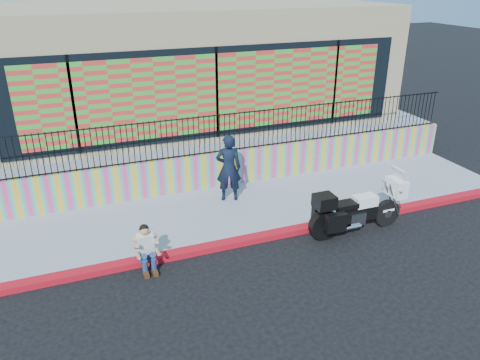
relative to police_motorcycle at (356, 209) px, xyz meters
name	(u,v)px	position (x,y,z in m)	size (l,w,h in m)	color
ground	(270,238)	(-2.18, 0.50, -0.69)	(90.00, 90.00, 0.00)	black
red_curb	(270,235)	(-2.18, 0.50, -0.61)	(16.00, 0.30, 0.15)	#B90D1A
sidewalk	(246,208)	(-2.18, 2.15, -0.61)	(16.00, 3.00, 0.15)	#929AB0
mural_wall	(227,168)	(-2.18, 3.75, 0.01)	(16.00, 0.20, 1.10)	#EF3F88
metal_fence	(227,132)	(-2.18, 3.75, 1.16)	(15.80, 0.04, 1.20)	black
elevated_platform	(185,125)	(-2.18, 8.85, -0.06)	(16.00, 10.00, 1.25)	#929AB0
storefront_building	(183,60)	(-2.18, 8.63, 2.56)	(14.00, 8.06, 4.00)	tan
police_motorcycle	(356,209)	(0.00, 0.00, 0.00)	(2.63, 0.87, 1.64)	black
police_officer	(229,168)	(-2.50, 2.71, 0.46)	(0.72, 0.47, 1.98)	black
seated_man	(147,252)	(-5.35, 0.25, -0.24)	(0.54, 0.71, 1.06)	navy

